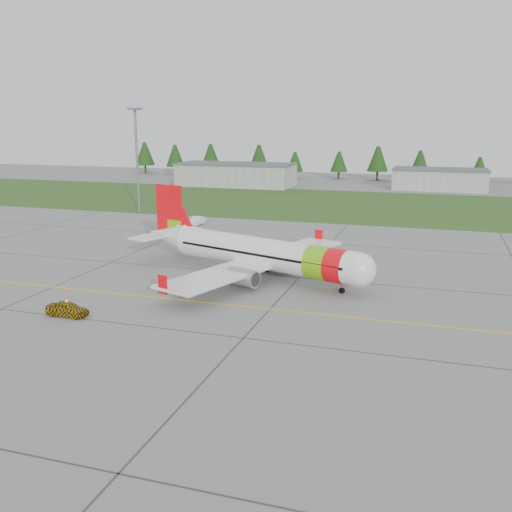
% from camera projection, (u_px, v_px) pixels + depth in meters
% --- Properties ---
extents(ground, '(320.00, 320.00, 0.00)m').
position_uv_depth(ground, '(138.00, 326.00, 51.11)').
color(ground, gray).
rests_on(ground, ground).
extents(aircraft, '(31.59, 29.96, 9.91)m').
position_uv_depth(aircraft, '(258.00, 253.00, 66.54)').
color(aircraft, white).
rests_on(aircraft, ground).
extents(follow_me_car, '(1.42, 1.67, 4.10)m').
position_uv_depth(follow_me_car, '(66.00, 295.00, 53.16)').
color(follow_me_car, '#CC9D0B').
rests_on(follow_me_car, ground).
extents(service_van, '(1.67, 1.58, 4.68)m').
position_uv_depth(service_van, '(196.00, 212.00, 99.93)').
color(service_van, silver).
rests_on(service_van, ground).
extents(grass_strip, '(320.00, 50.00, 0.03)m').
position_uv_depth(grass_strip, '(320.00, 203.00, 127.10)').
color(grass_strip, '#30561E').
rests_on(grass_strip, ground).
extents(taxi_guideline, '(120.00, 0.25, 0.02)m').
position_uv_depth(taxi_guideline, '(177.00, 300.00, 58.52)').
color(taxi_guideline, gold).
rests_on(taxi_guideline, ground).
extents(hangar_west, '(32.00, 14.00, 6.00)m').
position_uv_depth(hangar_west, '(236.00, 175.00, 161.26)').
color(hangar_west, '#A8A8A3').
rests_on(hangar_west, ground).
extents(hangar_east, '(24.00, 12.00, 5.20)m').
position_uv_depth(hangar_east, '(439.00, 180.00, 152.46)').
color(hangar_east, '#A8A8A3').
rests_on(hangar_east, ground).
extents(floodlight_mast, '(0.50, 0.50, 20.00)m').
position_uv_depth(floodlight_mast, '(137.00, 162.00, 112.05)').
color(floodlight_mast, slate).
rests_on(floodlight_mast, ground).
extents(treeline, '(160.00, 8.00, 10.00)m').
position_uv_depth(treeline, '(357.00, 164.00, 177.86)').
color(treeline, '#1C3F14').
rests_on(treeline, ground).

